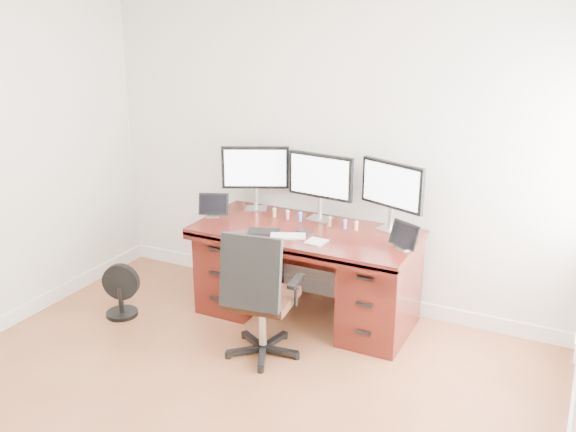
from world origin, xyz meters
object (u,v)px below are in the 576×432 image
at_px(desk, 307,270).
at_px(floor_fan, 120,291).
at_px(keyboard, 288,236).
at_px(monitor_center, 320,178).
at_px(office_chair, 260,316).

relative_size(desk, floor_fan, 3.93).
height_order(floor_fan, keyboard, keyboard).
height_order(desk, monitor_center, monitor_center).
height_order(desk, office_chair, office_chair).
height_order(office_chair, keyboard, office_chair).
bearing_deg(keyboard, floor_fan, 173.19).
xyz_separation_m(office_chair, monitor_center, (0.04, 0.93, 0.77)).
relative_size(desk, keyboard, 6.58).
xyz_separation_m(monitor_center, keyboard, (-0.05, -0.47, -0.33)).
height_order(floor_fan, monitor_center, monitor_center).
relative_size(floor_fan, monitor_center, 0.79).
relative_size(desk, office_chair, 1.77).
distance_m(office_chair, keyboard, 0.64).
distance_m(floor_fan, monitor_center, 1.82).
xyz_separation_m(desk, floor_fan, (-1.33, -0.64, -0.19)).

